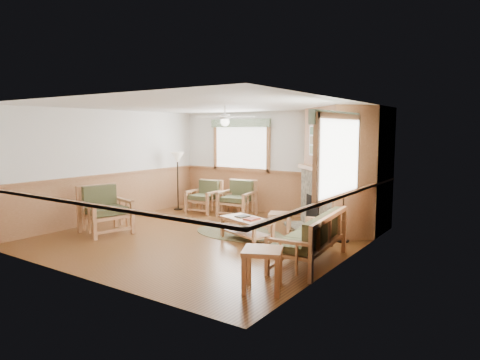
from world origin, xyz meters
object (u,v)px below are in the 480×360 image
Objects in this scene: armchair_back_right at (237,198)px; sofa at (309,238)px; coffee_table at (247,229)px; floor_lamp_right at (343,198)px; armchair_left at (105,210)px; footstool at (280,222)px; end_table_sofa at (262,270)px; end_table_chairs at (228,202)px; armchair_back_left at (204,197)px; floor_lamp_left at (178,181)px.

sofa is at bearing -46.01° from armchair_back_right.
coffee_table is 0.63× the size of floor_lamp_right.
footstool is (3.02, 2.25, -0.30)m from armchair_left.
armchair_back_right is 0.89× the size of armchair_left.
sofa is 1.49m from end_table_sofa.
armchair_back_right is 0.82× the size of coffee_table.
coffee_table is 1.97× the size of end_table_chairs.
armchair_back_left is 1.80× the size of footstool.
floor_lamp_right is (5.05, -0.72, 0.08)m from floor_lamp_left.
end_table_chairs is 0.32× the size of floor_lamp_right.
armchair_back_left reaches higher than end_table_chairs.
armchair_back_right reaches higher than footstool.
armchair_back_right is at bearing 147.02° from coffee_table.
sofa is at bearing -88.30° from floor_lamp_right.
armchair_back_left reaches higher than coffee_table.
armchair_left is 3.09m from coffee_table.
armchair_back_right is 1.91× the size of footstool.
floor_lamp_left is 5.10m from floor_lamp_right.
floor_lamp_right is at bearing 176.21° from sofa.
end_table_sofa is at bearing -49.46° from end_table_chairs.
armchair_back_left is 5.85m from end_table_sofa.
coffee_table is (2.82, 1.23, -0.29)m from armchair_left.
coffee_table is 1.04m from footstool.
end_table_chairs is at bearing 142.41° from armchair_back_right.
sofa is 1.83m from coffee_table.
end_table_chairs is (-0.50, 0.29, -0.17)m from armchair_back_right.
floor_lamp_left reaches higher than armchair_back_right.
armchair_back_left is at bearing 162.63° from coffee_table.
armchair_back_left is at bearing -125.93° from sofa.
end_table_sofa is at bearing -86.93° from armchair_left.
end_table_chairs is at bearing -133.14° from sofa.
armchair_left is at bearing 168.18° from end_table_sofa.
armchair_back_right is at bearing 128.46° from end_table_sofa.
coffee_table is (2.58, -1.82, -0.20)m from armchair_back_left.
armchair_left is 2.15× the size of footstool.
floor_lamp_right is at bearing 48.76° from coffee_table.
coffee_table is 3.86m from floor_lamp_left.
end_table_sofa is (4.51, -0.94, -0.21)m from armchair_left.
armchair_back_right is 2.48m from coffee_table.
armchair_back_right is 1.61× the size of end_table_chairs.
armchair_left is 0.58× the size of floor_lamp_right.
footstool is at bearing -27.65° from end_table_chairs.
footstool is 0.29× the size of floor_lamp_left.
end_table_chairs is at bearing 32.62° from armchair_back_left.
sofa is 4.73m from end_table_chairs.
footstool is at bearing -38.43° from armchair_left.
floor_lamp_right reaches higher than end_table_sofa.
floor_lamp_left reaches higher than sofa.
coffee_table is at bearing -46.98° from end_table_chairs.
end_table_sofa reaches higher than footstool.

